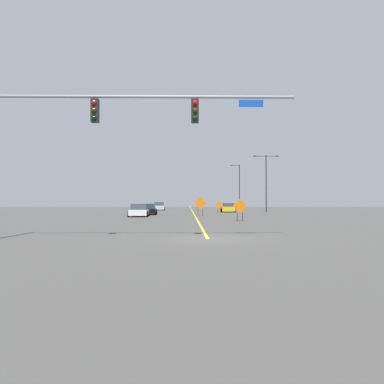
% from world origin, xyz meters
% --- Properties ---
extents(ground, '(192.82, 192.82, 0.00)m').
position_xyz_m(ground, '(0.00, 0.00, 0.00)').
color(ground, '#4C4947').
extents(road_centre_stripe, '(0.16, 107.12, 0.01)m').
position_xyz_m(road_centre_stripe, '(0.00, 53.56, 0.00)').
color(road_centre_stripe, yellow).
rests_on(road_centre_stripe, ground).
extents(traffic_signal_assembly, '(13.57, 0.44, 6.94)m').
position_xyz_m(traffic_signal_assembly, '(-4.98, -0.01, 5.21)').
color(traffic_signal_assembly, gray).
rests_on(traffic_signal_assembly, ground).
extents(street_lamp_far_right, '(3.94, 0.24, 8.84)m').
position_xyz_m(street_lamp_far_right, '(11.44, 44.45, 5.22)').
color(street_lamp_far_right, black).
rests_on(street_lamp_far_right, ground).
extents(street_lamp_near_right, '(1.91, 0.24, 9.17)m').
position_xyz_m(street_lamp_near_right, '(9.81, 64.70, 5.01)').
color(street_lamp_near_right, black).
rests_on(street_lamp_near_right, ground).
extents(construction_sign_left_lane, '(1.39, 0.26, 2.17)m').
position_xyz_m(construction_sign_left_lane, '(0.59, 27.27, 1.38)').
color(construction_sign_left_lane, orange).
rests_on(construction_sign_left_lane, ground).
extents(construction_sign_right_shoulder, '(1.18, 0.05, 1.87)m').
position_xyz_m(construction_sign_right_shoulder, '(3.59, 16.29, 1.18)').
color(construction_sign_right_shoulder, orange).
rests_on(construction_sign_right_shoulder, ground).
extents(construction_sign_median_far, '(1.09, 0.16, 1.68)m').
position_xyz_m(construction_sign_median_far, '(3.66, 39.33, 1.04)').
color(construction_sign_median_far, orange).
rests_on(construction_sign_median_far, ground).
extents(car_white_near, '(2.22, 4.24, 1.38)m').
position_xyz_m(car_white_near, '(-6.12, 25.87, 0.63)').
color(car_white_near, white).
rests_on(car_white_near, ground).
extents(car_silver_far, '(2.36, 4.01, 1.47)m').
position_xyz_m(car_silver_far, '(-6.03, 56.23, 0.67)').
color(car_silver_far, '#B7BABF').
rests_on(car_silver_far, ground).
extents(car_yellow_mid, '(2.32, 4.03, 1.36)m').
position_xyz_m(car_yellow_mid, '(5.35, 43.10, 0.63)').
color(car_yellow_mid, gold).
rests_on(car_yellow_mid, ground).
extents(car_black_approaching, '(2.24, 4.08, 1.36)m').
position_xyz_m(car_black_approaching, '(-5.73, 31.85, 0.62)').
color(car_black_approaching, black).
rests_on(car_black_approaching, ground).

